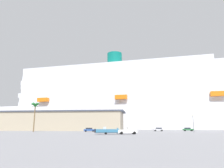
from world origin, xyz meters
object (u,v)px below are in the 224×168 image
object	(u,v)px
pickup_truck	(128,131)
parked_car_silver_sedan	(158,129)
cruise_ship	(164,102)
street_lamp	(193,120)
parked_car_blue_suv	(89,130)
small_boat_on_trailer	(109,131)
palm_tree	(35,107)
parked_car_green_wagon	(188,129)

from	to	relation	value
pickup_truck	parked_car_silver_sedan	world-z (taller)	pickup_truck
cruise_ship	street_lamp	distance (m)	69.55
cruise_ship	pickup_truck	world-z (taller)	cruise_ship
parked_car_silver_sedan	pickup_truck	bearing A→B (deg)	-107.99
parked_car_silver_sedan	parked_car_blue_suv	distance (m)	31.16
cruise_ship	pickup_truck	size ratio (longest dim) A/B	50.14
small_boat_on_trailer	parked_car_silver_sedan	bearing A→B (deg)	65.23
small_boat_on_trailer	palm_tree	world-z (taller)	palm_tree
street_lamp	parked_car_blue_suv	world-z (taller)	street_lamp
small_boat_on_trailer	street_lamp	world-z (taller)	street_lamp
small_boat_on_trailer	parked_car_blue_suv	xyz separation A→B (m)	(-12.03, 23.40, -0.13)
small_boat_on_trailer	parked_car_blue_suv	distance (m)	26.31
small_boat_on_trailer	parked_car_green_wagon	bearing A→B (deg)	52.65
pickup_truck	street_lamp	bearing A→B (deg)	38.73
palm_tree	street_lamp	xyz separation A→B (m)	(61.91, 0.64, -5.40)
street_lamp	small_boat_on_trailer	bearing A→B (deg)	-145.15
pickup_truck	parked_car_blue_suv	distance (m)	28.09
pickup_truck	parked_car_green_wagon	xyz separation A→B (m)	(24.62, 37.92, -0.21)
pickup_truck	street_lamp	world-z (taller)	street_lamp
parked_car_silver_sedan	parked_car_blue_suv	world-z (taller)	same
pickup_truck	small_boat_on_trailer	bearing A→B (deg)	-166.03
pickup_truck	parked_car_silver_sedan	size ratio (longest dim) A/B	1.27
pickup_truck	parked_car_blue_suv	size ratio (longest dim) A/B	1.24
cruise_ship	parked_car_green_wagon	world-z (taller)	cruise_ship
palm_tree	parked_car_green_wagon	distance (m)	67.72
cruise_ship	street_lamp	bearing A→B (deg)	-87.51
pickup_truck	parked_car_green_wagon	size ratio (longest dim) A/B	1.31
cruise_ship	palm_tree	distance (m)	90.90
cruise_ship	small_boat_on_trailer	size ratio (longest dim) A/B	33.65
pickup_truck	cruise_ship	bearing A→B (deg)	77.14
cruise_ship	palm_tree	size ratio (longest dim) A/B	25.26
parked_car_green_wagon	parked_car_blue_suv	bearing A→B (deg)	-159.32
palm_tree	parked_car_blue_suv	bearing A→B (deg)	11.82
parked_car_green_wagon	cruise_ship	bearing A→B (deg)	95.90
pickup_truck	parked_car_silver_sedan	bearing A→B (deg)	72.01
small_boat_on_trailer	parked_car_green_wagon	xyz separation A→B (m)	(29.95, 39.25, -0.12)
pickup_truck	parked_car_green_wagon	bearing A→B (deg)	57.01
street_lamp	parked_car_blue_suv	xyz separation A→B (m)	(-39.95, 3.96, -3.55)
parked_car_green_wagon	parked_car_silver_sedan	bearing A→B (deg)	-165.72
palm_tree	parked_car_silver_sedan	bearing A→B (deg)	18.63
pickup_truck	parked_car_silver_sedan	xyz separation A→B (m)	(11.21, 34.51, -0.21)
pickup_truck	palm_tree	size ratio (longest dim) A/B	0.50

